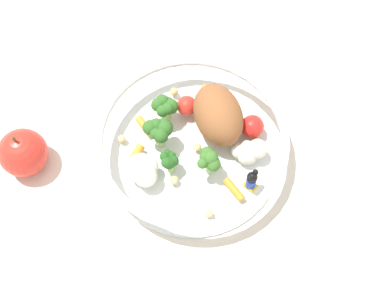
{
  "coord_description": "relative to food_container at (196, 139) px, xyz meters",
  "views": [
    {
      "loc": [
        0.26,
        -0.15,
        0.63
      ],
      "look_at": [
        -0.01,
        -0.01,
        0.03
      ],
      "focal_mm": 47.16,
      "sensor_mm": 36.0,
      "label": 1
    }
  ],
  "objects": [
    {
      "name": "ground_plane",
      "position": [
        0.02,
        -0.0,
        -0.03
      ],
      "size": [
        2.4,
        2.4,
        0.0
      ],
      "primitive_type": "plane",
      "color": "silver"
    },
    {
      "name": "loose_apple",
      "position": [
        -0.09,
        -0.21,
        0.0
      ],
      "size": [
        0.06,
        0.06,
        0.08
      ],
      "color": "red",
      "rests_on": "ground_plane"
    },
    {
      "name": "food_container",
      "position": [
        0.0,
        0.0,
        0.0
      ],
      "size": [
        0.26,
        0.26,
        0.08
      ],
      "color": "white",
      "rests_on": "ground_plane"
    }
  ]
}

